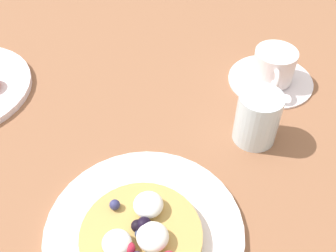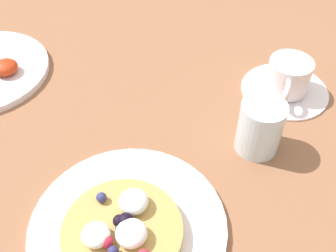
{
  "view_description": "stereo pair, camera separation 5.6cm",
  "coord_description": "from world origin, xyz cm",
  "px_view_note": "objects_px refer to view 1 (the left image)",
  "views": [
    {
      "loc": [
        5.5,
        -41.83,
        45.08
      ],
      "look_at": [
        6.01,
        -2.3,
        4.0
      ],
      "focal_mm": 42.46,
      "sensor_mm": 36.0,
      "label": 1
    },
    {
      "loc": [
        11.09,
        -41.5,
        45.08
      ],
      "look_at": [
        6.01,
        -2.3,
        4.0
      ],
      "focal_mm": 42.46,
      "sensor_mm": 36.0,
      "label": 2
    }
  ],
  "objects_px": {
    "pancake_plate": "(144,230)",
    "water_glass": "(257,118)",
    "coffee_cup": "(274,65)",
    "coffee_saucer": "(271,80)"
  },
  "relations": [
    {
      "from": "pancake_plate",
      "to": "water_glass",
      "type": "distance_m",
      "value": 0.23
    },
    {
      "from": "pancake_plate",
      "to": "coffee_cup",
      "type": "height_order",
      "value": "coffee_cup"
    },
    {
      "from": "coffee_cup",
      "to": "pancake_plate",
      "type": "bearing_deg",
      "value": -126.34
    },
    {
      "from": "pancake_plate",
      "to": "coffee_saucer",
      "type": "xyz_separation_m",
      "value": [
        0.21,
        0.29,
        -0.0
      ]
    },
    {
      "from": "pancake_plate",
      "to": "water_glass",
      "type": "relative_size",
      "value": 2.99
    },
    {
      "from": "water_glass",
      "to": "coffee_cup",
      "type": "bearing_deg",
      "value": 68.47
    },
    {
      "from": "water_glass",
      "to": "pancake_plate",
      "type": "bearing_deg",
      "value": -135.44
    },
    {
      "from": "pancake_plate",
      "to": "water_glass",
      "type": "bearing_deg",
      "value": 44.56
    },
    {
      "from": "pancake_plate",
      "to": "coffee_saucer",
      "type": "distance_m",
      "value": 0.36
    },
    {
      "from": "pancake_plate",
      "to": "coffee_cup",
      "type": "relative_size",
      "value": 2.45
    }
  ]
}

